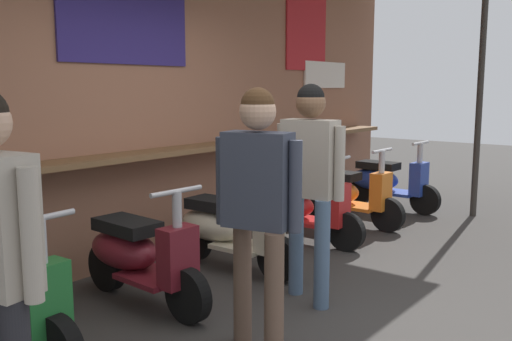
# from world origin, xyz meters

# --- Properties ---
(ground_plane) EXTENTS (27.82, 27.82, 0.00)m
(ground_plane) POSITION_xyz_m (0.00, 0.00, 0.00)
(ground_plane) COLOR #383533
(market_stall_facade) EXTENTS (9.94, 2.27, 3.48)m
(market_stall_facade) POSITION_xyz_m (-0.00, 1.88, 1.92)
(market_stall_facade) COLOR #8C5B44
(market_stall_facade) RESTS_ON ground_plane
(scooter_maroon) EXTENTS (0.47, 1.40, 0.97)m
(scooter_maroon) POSITION_xyz_m (-0.54, 1.08, 0.39)
(scooter_maroon) COLOR maroon
(scooter_maroon) RESTS_ON ground_plane
(scooter_cream) EXTENTS (0.46, 1.40, 0.97)m
(scooter_cream) POSITION_xyz_m (0.51, 1.08, 0.39)
(scooter_cream) COLOR beige
(scooter_cream) RESTS_ON ground_plane
(scooter_red) EXTENTS (0.47, 1.40, 0.97)m
(scooter_red) POSITION_xyz_m (1.69, 1.08, 0.39)
(scooter_red) COLOR red
(scooter_red) RESTS_ON ground_plane
(scooter_orange) EXTENTS (0.46, 1.40, 0.97)m
(scooter_orange) POSITION_xyz_m (2.70, 1.08, 0.39)
(scooter_orange) COLOR orange
(scooter_orange) RESTS_ON ground_plane
(scooter_blue) EXTENTS (0.46, 1.40, 0.97)m
(scooter_blue) POSITION_xyz_m (3.83, 1.08, 0.39)
(scooter_blue) COLOR #233D9E
(scooter_blue) RESTS_ON ground_plane
(shopper_with_handbag) EXTENTS (0.31, 0.67, 1.71)m
(shopper_with_handbag) POSITION_xyz_m (0.33, 0.08, 1.04)
(shopper_with_handbag) COLOR slate
(shopper_with_handbag) RESTS_ON ground_plane
(shopper_passing) EXTENTS (0.29, 0.56, 1.68)m
(shopper_passing) POSITION_xyz_m (-0.63, -0.18, 1.04)
(shopper_passing) COLOR brown
(shopper_passing) RESTS_ON ground_plane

